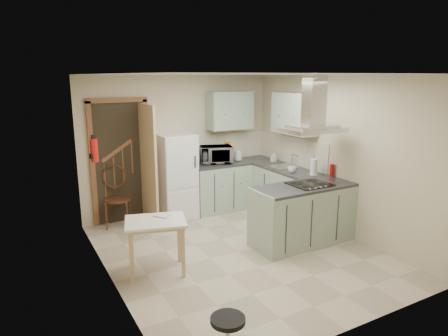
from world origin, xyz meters
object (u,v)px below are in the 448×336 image
peninsula (303,214)px  drop_leaf_table (156,246)px  fridge (176,176)px  extractor_hood (313,130)px  bentwood_chair (118,199)px  microwave (216,155)px

peninsula → drop_leaf_table: peninsula is taller
fridge → extractor_hood: (1.32, -1.98, 0.97)m
peninsula → bentwood_chair: bearing=138.3°
fridge → bentwood_chair: bearing=177.8°
bentwood_chair → extractor_hood: bearing=-16.1°
drop_leaf_table → microwave: microwave is taller
fridge → microwave: bearing=2.2°
bentwood_chair → microwave: microwave is taller
fridge → extractor_hood: extractor_hood is taller
drop_leaf_table → microwave: 2.69m
fridge → drop_leaf_table: size_ratio=1.99×
drop_leaf_table → extractor_hood: bearing=11.9°
peninsula → extractor_hood: size_ratio=1.72×
extractor_hood → bentwood_chair: extractor_hood is taller
extractor_hood → fridge: bearing=123.8°
fridge → bentwood_chair: 1.08m
extractor_hood → microwave: size_ratio=1.57×
fridge → extractor_hood: 2.57m
peninsula → microwave: size_ratio=2.70×
extractor_hood → microwave: extractor_hood is taller
fridge → drop_leaf_table: fridge is taller
drop_leaf_table → bentwood_chair: bentwood_chair is taller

